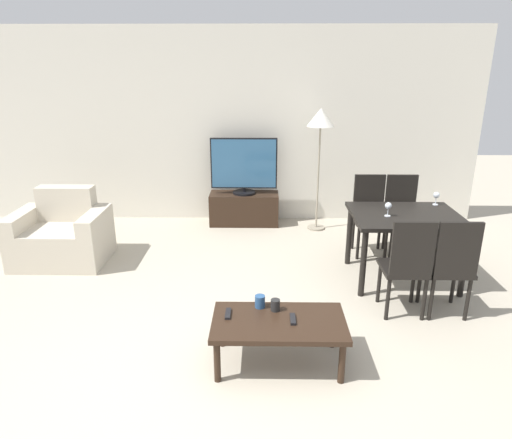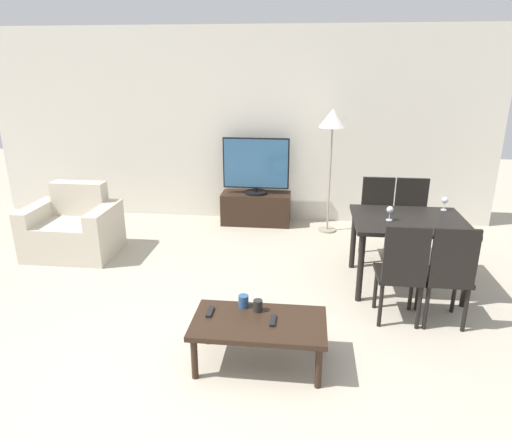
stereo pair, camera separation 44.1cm
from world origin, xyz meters
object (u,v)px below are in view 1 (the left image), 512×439
(coffee_table, at_px, (279,325))
(remote_primary, at_px, (293,319))
(armchair, at_px, (62,236))
(dining_chair_far_left, at_px, (370,211))
(dining_chair_near_right, at_px, (451,264))
(dining_chair_far, at_px, (402,211))
(tv, at_px, (244,166))
(cup_colored_far, at_px, (275,305))
(remote_secondary, at_px, (228,314))
(wine_glass_center, at_px, (388,207))
(wine_glass_left, at_px, (436,196))
(dining_table, at_px, (405,223))
(dining_chair_near, at_px, (407,264))
(tv_stand, at_px, (244,209))
(cup_white_near, at_px, (260,301))
(floor_lamp, at_px, (321,124))

(coffee_table, height_order, remote_primary, remote_primary)
(armchair, xyz_separation_m, dining_chair_far_left, (3.62, 0.34, 0.22))
(dining_chair_near_right, bearing_deg, dining_chair_far, 90.00)
(tv, bearing_deg, cup_colored_far, -83.21)
(remote_secondary, bearing_deg, remote_primary, -8.21)
(dining_chair_far, bearing_deg, wine_glass_center, -116.06)
(dining_chair_far, distance_m, wine_glass_left, 0.57)
(cup_colored_far, bearing_deg, dining_table, 44.21)
(dining_chair_near, relative_size, remote_secondary, 6.31)
(tv_stand, bearing_deg, dining_chair_near, -58.44)
(dining_chair_near_right, xyz_separation_m, dining_chair_far_left, (-0.39, 1.52, 0.00))
(remote_primary, bearing_deg, tv_stand, 98.70)
(armchair, relative_size, cup_white_near, 10.19)
(wine_glass_left, bearing_deg, armchair, 178.82)
(dining_chair_far, bearing_deg, armchair, -175.21)
(armchair, xyz_separation_m, dining_chair_near_right, (4.00, -1.18, 0.22))
(remote_primary, xyz_separation_m, cup_white_near, (-0.25, 0.19, 0.04))
(cup_white_near, height_order, wine_glass_center, wine_glass_center)
(remote_primary, bearing_deg, dining_chair_far, 57.25)
(dining_chair_near, bearing_deg, remote_primary, -145.54)
(armchair, relative_size, dining_chair_far, 1.07)
(tv_stand, bearing_deg, dining_chair_far_left, -33.06)
(tv_stand, height_order, dining_chair_far_left, dining_chair_far_left)
(dining_chair_near, xyz_separation_m, wine_glass_left, (0.61, 1.10, 0.31))
(coffee_table, xyz_separation_m, dining_chair_near, (1.16, 0.73, 0.19))
(armchair, height_order, tv, tv)
(armchair, distance_m, dining_chair_far, 4.02)
(armchair, relative_size, tv_stand, 1.04)
(tv_stand, distance_m, remote_primary, 3.30)
(dining_chair_near_right, height_order, remote_primary, dining_chair_near_right)
(armchair, bearing_deg, dining_chair_far_left, 5.30)
(dining_chair_near_right, height_order, wine_glass_left, dining_chair_near_right)
(dining_chair_near, distance_m, floor_lamp, 2.57)
(remote_secondary, bearing_deg, coffee_table, -10.72)
(tv_stand, relative_size, dining_chair_far, 1.03)
(dining_chair_near_right, relative_size, wine_glass_left, 6.48)
(tv, xyz_separation_m, wine_glass_center, (1.54, -1.84, -0.01))
(dining_chair_far_left, height_order, wine_glass_center, dining_chair_far_left)
(wine_glass_left, bearing_deg, tv_stand, 146.48)
(tv, height_order, wine_glass_left, tv)
(dining_table, xyz_separation_m, wine_glass_center, (-0.21, -0.07, 0.20))
(dining_chair_near_right, bearing_deg, cup_white_near, -162.55)
(remote_primary, relative_size, wine_glass_center, 1.03)
(dining_chair_far_left, height_order, cup_white_near, dining_chair_far_left)
(cup_white_near, distance_m, wine_glass_left, 2.55)
(remote_primary, xyz_separation_m, remote_secondary, (-0.49, 0.07, 0.00))
(remote_primary, relative_size, wine_glass_left, 1.03)
(dining_chair_far, relative_size, wine_glass_left, 6.48)
(coffee_table, relative_size, wine_glass_left, 6.91)
(remote_secondary, height_order, wine_glass_left, wine_glass_left)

